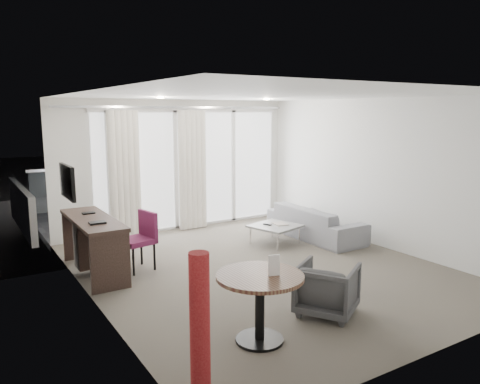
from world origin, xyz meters
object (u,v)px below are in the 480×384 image
coffee_table (275,234)px  tub_armchair (327,289)px  round_table (260,308)px  desk (94,246)px  rattan_chair_b (217,191)px  desk_chair (137,241)px  red_lamp (200,332)px  rattan_chair_a (195,198)px  sofa (315,222)px

coffee_table → tub_armchair: bearing=-114.3°
round_table → coffee_table: bearing=51.4°
desk → rattan_chair_b: rattan_chair_b is taller
desk_chair → round_table: 2.84m
red_lamp → desk_chair: bearing=78.3°
desk_chair → rattan_chair_a: desk_chair is taller
red_lamp → rattan_chair_b: size_ratio=1.56×
sofa → round_table: bearing=131.4°
red_lamp → round_table: bearing=33.1°
coffee_table → desk_chair: bearing=-178.8°
rattan_chair_a → desk_chair: bearing=-114.3°
tub_armchair → rattan_chair_b: size_ratio=0.80×
desk_chair → sofa: (3.51, 0.00, -0.14)m
round_table → sofa: 4.27m
coffee_table → desk: bearing=177.4°
tub_armchair → coffee_table: bearing=-55.9°
sofa → tub_armchair: bearing=141.4°
coffee_table → red_lamp: bearing=-133.1°
desk → sofa: bearing=-2.7°
round_table → sofa: size_ratio=0.44×
desk_chair → coffee_table: desk_chair is taller
round_table → coffee_table: 3.68m
desk_chair → red_lamp: bearing=-113.6°
rattan_chair_b → coffee_table: bearing=-84.3°
red_lamp → rattan_chair_a: 7.15m
round_table → desk: bearing=106.6°
round_table → rattan_chair_b: rattan_chair_b is taller
round_table → rattan_chair_a: (2.11, 5.75, 0.05)m
coffee_table → rattan_chair_a: (-0.18, 2.87, 0.24)m
desk_chair → sofa: size_ratio=0.43×
red_lamp → coffee_table: 4.89m
desk_chair → tub_armchair: (1.37, -2.68, -0.14)m
rattan_chair_a → rattan_chair_b: (0.85, 0.46, 0.01)m
tub_armchair → rattan_chair_b: bearing=-48.9°
round_table → rattan_chair_a: rattan_chair_a is taller
tub_armchair → sofa: size_ratio=0.33×
round_table → rattan_chair_b: bearing=64.5°
sofa → desk: bearing=87.3°
sofa → rattan_chair_b: 3.39m
desk_chair → red_lamp: size_ratio=0.68×
sofa → rattan_chair_b: bearing=4.1°
desk_chair → round_table: (0.31, -2.82, -0.08)m
round_table → rattan_chair_b: (2.96, 6.20, 0.06)m
desk → coffee_table: desk is taller
round_table → rattan_chair_a: 6.12m
desk_chair → coffee_table: bearing=-10.8°
desk_chair → rattan_chair_b: size_ratio=1.06×
tub_armchair → rattan_chair_a: bearing=-42.2°
round_table → rattan_chair_b: 6.87m
sofa → rattan_chair_a: bearing=20.5°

